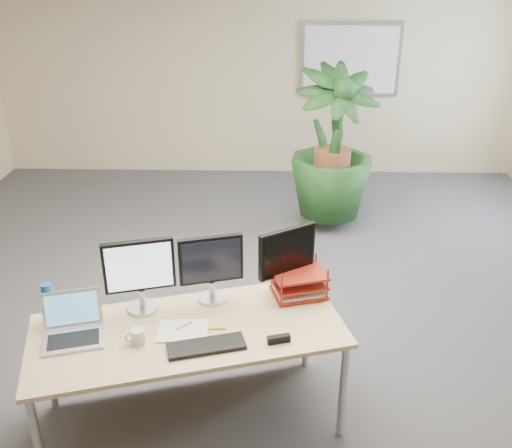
{
  "coord_description": "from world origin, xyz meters",
  "views": [
    {
      "loc": [
        0.18,
        -3.65,
        2.77
      ],
      "look_at": [
        0.07,
        0.35,
        0.88
      ],
      "focal_mm": 40.0,
      "sensor_mm": 36.0,
      "label": 1
    }
  ],
  "objects_px": {
    "desk": "(187,339)",
    "floor_plant": "(332,163)",
    "monitor_right": "(211,264)",
    "monitor_left": "(140,271)",
    "laptop": "(73,327)"
  },
  "relations": [
    {
      "from": "desk",
      "to": "monitor_left",
      "type": "xyz_separation_m",
      "value": [
        -0.29,
        0.11,
        0.43
      ]
    },
    {
      "from": "monitor_left",
      "to": "laptop",
      "type": "height_order",
      "value": "monitor_left"
    },
    {
      "from": "laptop",
      "to": "floor_plant",
      "type": "bearing_deg",
      "value": 59.61
    },
    {
      "from": "desk",
      "to": "floor_plant",
      "type": "xyz_separation_m",
      "value": [
        1.18,
        2.92,
        0.18
      ]
    },
    {
      "from": "desk",
      "to": "laptop",
      "type": "bearing_deg",
      "value": -164.35
    },
    {
      "from": "monitor_right",
      "to": "laptop",
      "type": "xyz_separation_m",
      "value": [
        -0.79,
        -0.41,
        -0.2
      ]
    },
    {
      "from": "monitor_left",
      "to": "monitor_right",
      "type": "distance_m",
      "value": 0.45
    },
    {
      "from": "desk",
      "to": "floor_plant",
      "type": "relative_size",
      "value": 1.35
    },
    {
      "from": "monitor_left",
      "to": "laptop",
      "type": "distance_m",
      "value": 0.51
    },
    {
      "from": "desk",
      "to": "monitor_right",
      "type": "relative_size",
      "value": 4.41
    },
    {
      "from": "monitor_right",
      "to": "laptop",
      "type": "distance_m",
      "value": 0.91
    },
    {
      "from": "desk",
      "to": "monitor_right",
      "type": "xyz_separation_m",
      "value": [
        0.14,
        0.23,
        0.42
      ]
    },
    {
      "from": "desk",
      "to": "floor_plant",
      "type": "bearing_deg",
      "value": 68.08
    },
    {
      "from": "monitor_right",
      "to": "desk",
      "type": "bearing_deg",
      "value": -122.09
    },
    {
      "from": "monitor_right",
      "to": "floor_plant",
      "type": "bearing_deg",
      "value": 69.03
    }
  ]
}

